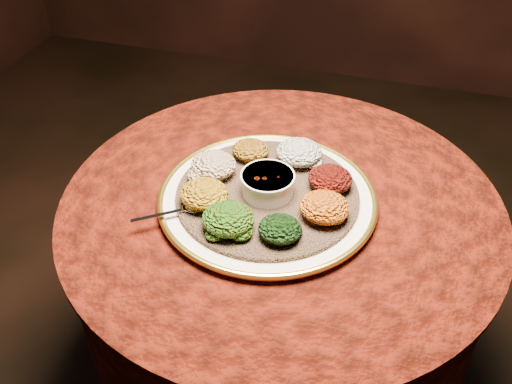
# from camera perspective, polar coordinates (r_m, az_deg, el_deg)

# --- Properties ---
(table) EXTENTS (0.96, 0.96, 0.73)m
(table) POSITION_cam_1_polar(r_m,az_deg,el_deg) (1.36, 2.32, -6.55)
(table) COLOR black
(table) RESTS_ON ground
(platter) EXTENTS (0.58, 0.58, 0.02)m
(platter) POSITION_cam_1_polar(r_m,az_deg,el_deg) (1.22, 1.14, -0.65)
(platter) COLOR white
(platter) RESTS_ON table
(injera) EXTENTS (0.41, 0.41, 0.01)m
(injera) POSITION_cam_1_polar(r_m,az_deg,el_deg) (1.21, 1.15, -0.26)
(injera) COLOR brown
(injera) RESTS_ON platter
(stew_bowl) EXTENTS (0.11, 0.11, 0.05)m
(stew_bowl) POSITION_cam_1_polar(r_m,az_deg,el_deg) (1.19, 1.17, 0.94)
(stew_bowl) COLOR white
(stew_bowl) RESTS_ON injera
(spoon) EXTENTS (0.13, 0.09, 0.01)m
(spoon) POSITION_cam_1_polar(r_m,az_deg,el_deg) (1.17, -6.95, -1.68)
(spoon) COLOR silver
(spoon) RESTS_ON injera
(portion_ayib) EXTENTS (0.10, 0.10, 0.05)m
(portion_ayib) POSITION_cam_1_polar(r_m,az_deg,el_deg) (1.29, 4.33, 3.99)
(portion_ayib) COLOR beige
(portion_ayib) RESTS_ON injera
(portion_kitfo) EXTENTS (0.10, 0.09, 0.05)m
(portion_kitfo) POSITION_cam_1_polar(r_m,az_deg,el_deg) (1.22, 7.43, 1.32)
(portion_kitfo) COLOR black
(portion_kitfo) RESTS_ON injera
(portion_tikil) EXTENTS (0.10, 0.10, 0.05)m
(portion_tikil) POSITION_cam_1_polar(r_m,az_deg,el_deg) (1.15, 6.86, -1.52)
(portion_tikil) COLOR #B1690E
(portion_tikil) RESTS_ON injera
(portion_gomen) EXTENTS (0.09, 0.08, 0.04)m
(portion_gomen) POSITION_cam_1_polar(r_m,az_deg,el_deg) (1.10, 2.40, -3.69)
(portion_gomen) COLOR black
(portion_gomen) RESTS_ON injera
(portion_mixveg) EXTENTS (0.10, 0.10, 0.05)m
(portion_mixveg) POSITION_cam_1_polar(r_m,az_deg,el_deg) (1.11, -2.80, -2.69)
(portion_mixveg) COLOR #AC2C0B
(portion_mixveg) RESTS_ON injera
(portion_kik) EXTENTS (0.10, 0.10, 0.05)m
(portion_kik) POSITION_cam_1_polar(r_m,az_deg,el_deg) (1.18, -5.20, -0.20)
(portion_kik) COLOR #B88010
(portion_kik) RESTS_ON injera
(portion_timatim) EXTENTS (0.10, 0.10, 0.05)m
(portion_timatim) POSITION_cam_1_polar(r_m,az_deg,el_deg) (1.25, -4.27, 2.72)
(portion_timatim) COLOR maroon
(portion_timatim) RESTS_ON injera
(portion_shiro) EXTENTS (0.08, 0.08, 0.04)m
(portion_shiro) POSITION_cam_1_polar(r_m,az_deg,el_deg) (1.30, -0.57, 4.24)
(portion_shiro) COLOR #875610
(portion_shiro) RESTS_ON injera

